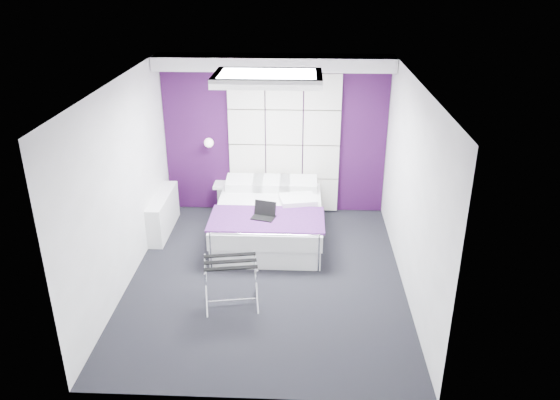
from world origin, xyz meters
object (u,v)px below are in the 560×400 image
Objects in this scene: nightstand at (226,185)px; laptop at (263,213)px; luggage_rack at (231,283)px; radiator at (163,213)px; wall_lamp at (209,142)px; bed at (269,220)px.

nightstand is 1.28× the size of laptop.
luggage_rack is 1.98× the size of laptop.
radiator is at bearing 175.89° from laptop.
bed is (1.01, -0.90, -0.93)m from wall_lamp.
luggage_rack is (1.31, -1.95, 0.01)m from radiator.
luggage_rack is (0.42, -2.67, -0.18)m from nightstand.
radiator is 1.16m from nightstand.
nightstand is at bearing 131.49° from bed.
wall_lamp reaches higher than bed.
laptop is at bearing -19.85° from radiator.
wall_lamp reaches higher than laptop.
laptop is at bearing -61.32° from nightstand.
radiator is at bearing 114.35° from luggage_rack.
nightstand is (0.25, -0.04, -0.73)m from wall_lamp.
bed is at bearing 99.25° from laptop.
wall_lamp is 1.35m from radiator.
bed is at bearing -48.51° from nightstand.
laptop is at bearing -96.50° from bed.
luggage_rack is at bearing -56.12° from radiator.
bed is at bearing -4.83° from radiator.
luggage_rack is at bearing -81.15° from nightstand.
bed reaches higher than nightstand.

